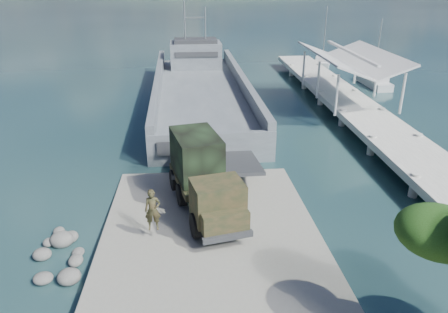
% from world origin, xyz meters
% --- Properties ---
extents(ground, '(1400.00, 1400.00, 0.00)m').
position_xyz_m(ground, '(0.00, 0.00, 0.00)').
color(ground, '#163435').
rests_on(ground, ground).
extents(boat_ramp, '(10.00, 18.00, 0.50)m').
position_xyz_m(boat_ramp, '(0.00, -1.00, 0.25)').
color(boat_ramp, gray).
rests_on(boat_ramp, ground).
extents(shoreline_rocks, '(3.20, 5.60, 0.90)m').
position_xyz_m(shoreline_rocks, '(-6.20, 0.50, 0.00)').
color(shoreline_rocks, '#4F4F4D').
rests_on(shoreline_rocks, ground).
extents(pier, '(6.40, 44.00, 6.10)m').
position_xyz_m(pier, '(13.00, 18.77, 1.60)').
color(pier, '#A4A39A').
rests_on(pier, ground).
extents(landing_craft, '(8.79, 32.59, 9.63)m').
position_xyz_m(landing_craft, '(0.30, 22.86, 0.79)').
color(landing_craft, '#4F565D').
rests_on(landing_craft, ground).
extents(military_truck, '(3.79, 7.68, 3.42)m').
position_xyz_m(military_truck, '(-0.24, 3.05, 2.20)').
color(military_truck, black).
rests_on(military_truck, boat_ramp).
extents(soldier, '(0.73, 0.50, 1.94)m').
position_xyz_m(soldier, '(-2.56, 0.44, 1.47)').
color(soldier, black).
rests_on(soldier, boat_ramp).
extents(sailboat_near, '(1.86, 5.98, 7.24)m').
position_xyz_m(sailboat_near, '(19.23, 28.46, 0.39)').
color(sailboat_near, '#BDBDBD').
rests_on(sailboat_near, ground).
extents(sailboat_far, '(3.85, 6.51, 7.63)m').
position_xyz_m(sailboat_far, '(16.86, 39.85, 0.41)').
color(sailboat_far, '#BDBDBD').
rests_on(sailboat_far, ground).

